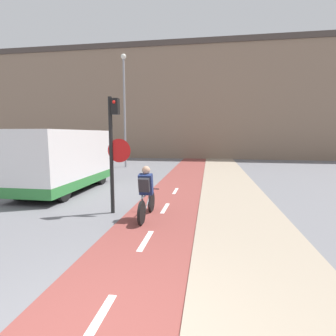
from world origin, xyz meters
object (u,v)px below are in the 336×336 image
object	(u,v)px
street_lamp_far	(124,100)
van	(64,161)
traffic_light_pole	(114,143)
cyclist_near	(146,193)

from	to	relation	value
street_lamp_far	van	xyz separation A→B (m)	(0.02, -7.85, -3.36)
street_lamp_far	van	distance (m)	8.54
traffic_light_pole	van	world-z (taller)	traffic_light_pole
traffic_light_pole	van	size ratio (longest dim) A/B	0.68
van	cyclist_near	bearing A→B (deg)	-35.57
traffic_light_pole	cyclist_near	size ratio (longest dim) A/B	1.90
traffic_light_pole	cyclist_near	world-z (taller)	traffic_light_pole
street_lamp_far	traffic_light_pole	bearing A→B (deg)	-73.48
traffic_light_pole	street_lamp_far	size ratio (longest dim) A/B	0.44
street_lamp_far	cyclist_near	bearing A→B (deg)	-69.14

